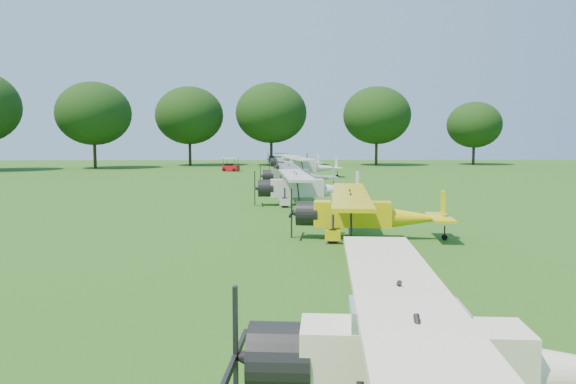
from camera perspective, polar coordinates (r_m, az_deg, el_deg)
name	(u,v)px	position (r m, az deg, el deg)	size (l,w,h in m)	color
ground	(311,212)	(31.43, 2.39, -2.08)	(160.00, 160.00, 0.00)	#214A12
tree_belt	(376,67)	(32.03, 8.96, 12.41)	(137.36, 130.27, 14.52)	black
aircraft_1	(449,350)	(8.30, 16.01, -15.20)	(6.51, 10.36, 2.04)	white
aircraft_2	(364,210)	(23.13, 7.77, -1.81)	(6.60, 10.48, 2.06)	#D8C109
aircraft_3	(305,185)	(34.71, 1.74, 0.71)	(6.83, 10.86, 2.14)	silver
aircraft_4	(296,174)	(47.02, 0.79, 1.87)	(6.50, 10.34, 2.04)	#B7B6BB
aircraft_5	(305,165)	(60.31, 1.72, 2.77)	(7.30, 11.60, 2.28)	silver
aircraft_6	(293,161)	(73.06, 0.54, 3.19)	(7.05, 11.17, 2.19)	silver
aircraft_7	(287,158)	(86.24, -0.09, 3.47)	(6.61, 10.47, 2.06)	#B7B6BB
golf_cart	(230,167)	(71.94, -5.86, 2.56)	(2.29, 1.84, 1.71)	red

